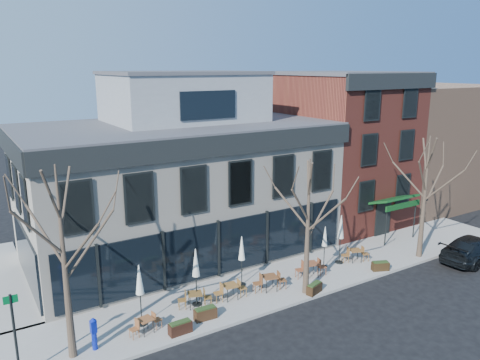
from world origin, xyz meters
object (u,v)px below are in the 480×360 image
parked_sedan (474,248)px  call_box (94,333)px  cafe_set_0 (146,324)px  umbrella_0 (140,283)px

parked_sedan → call_box: size_ratio=3.65×
cafe_set_0 → umbrella_0: umbrella_0 is taller
parked_sedan → umbrella_0: (-19.89, 3.42, 1.44)m
cafe_set_0 → call_box: bearing=-178.4°
parked_sedan → cafe_set_0: 20.15m
call_box → umbrella_0: size_ratio=0.49×
parked_sedan → umbrella_0: 20.24m
umbrella_0 → cafe_set_0: bearing=-95.6°
call_box → umbrella_0: (2.31, 0.79, 1.30)m
call_box → umbrella_0: umbrella_0 is taller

